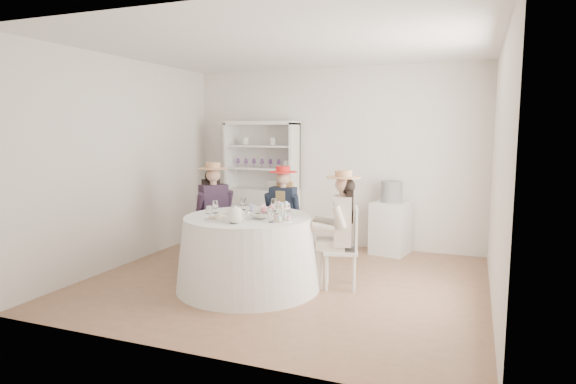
% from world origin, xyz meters
% --- Properties ---
extents(ground, '(4.50, 4.50, 0.00)m').
position_xyz_m(ground, '(0.00, 0.00, 0.00)').
color(ground, brown).
rests_on(ground, ground).
extents(ceiling, '(4.50, 4.50, 0.00)m').
position_xyz_m(ceiling, '(0.00, 0.00, 2.70)').
color(ceiling, white).
rests_on(ceiling, wall_back).
extents(wall_back, '(4.50, 0.00, 4.50)m').
position_xyz_m(wall_back, '(0.00, 2.00, 1.35)').
color(wall_back, white).
rests_on(wall_back, ground).
extents(wall_front, '(4.50, 0.00, 4.50)m').
position_xyz_m(wall_front, '(0.00, -2.00, 1.35)').
color(wall_front, white).
rests_on(wall_front, ground).
extents(wall_left, '(0.00, 4.50, 4.50)m').
position_xyz_m(wall_left, '(-2.25, 0.00, 1.35)').
color(wall_left, white).
rests_on(wall_left, ground).
extents(wall_right, '(0.00, 4.50, 4.50)m').
position_xyz_m(wall_right, '(2.25, 0.00, 1.35)').
color(wall_right, white).
rests_on(wall_right, ground).
extents(tea_table, '(1.62, 1.62, 0.82)m').
position_xyz_m(tea_table, '(-0.31, -0.34, 0.41)').
color(tea_table, white).
rests_on(tea_table, ground).
extents(hutch, '(1.18, 0.57, 1.91)m').
position_xyz_m(hutch, '(-1.07, 1.77, 0.68)').
color(hutch, silver).
rests_on(hutch, ground).
extents(side_table, '(0.57, 0.57, 0.75)m').
position_xyz_m(side_table, '(0.94, 1.75, 0.37)').
color(side_table, silver).
rests_on(side_table, ground).
extents(hatbox, '(0.39, 0.39, 0.30)m').
position_xyz_m(hatbox, '(0.94, 1.75, 0.90)').
color(hatbox, black).
rests_on(hatbox, side_table).
extents(guest_left, '(0.58, 0.55, 1.35)m').
position_xyz_m(guest_left, '(-1.11, 0.31, 0.76)').
color(guest_left, silver).
rests_on(guest_left, ground).
extents(guest_mid, '(0.46, 0.49, 1.30)m').
position_xyz_m(guest_mid, '(-0.31, 0.70, 0.74)').
color(guest_mid, silver).
rests_on(guest_mid, ground).
extents(guest_right, '(0.54, 0.50, 1.33)m').
position_xyz_m(guest_right, '(0.66, 0.02, 0.75)').
color(guest_right, silver).
rests_on(guest_right, ground).
extents(spare_chair, '(0.58, 0.58, 1.05)m').
position_xyz_m(spare_chair, '(-0.46, 1.13, 0.57)').
color(spare_chair, silver).
rests_on(spare_chair, ground).
extents(teacup_a, '(0.11, 0.11, 0.07)m').
position_xyz_m(teacup_a, '(-0.55, -0.19, 0.85)').
color(teacup_a, white).
rests_on(teacup_a, tea_table).
extents(teacup_b, '(0.09, 0.09, 0.07)m').
position_xyz_m(teacup_b, '(-0.40, -0.04, 0.85)').
color(teacup_b, white).
rests_on(teacup_b, tea_table).
extents(teacup_c, '(0.09, 0.09, 0.07)m').
position_xyz_m(teacup_c, '(-0.11, -0.17, 0.85)').
color(teacup_c, white).
rests_on(teacup_c, tea_table).
extents(flower_bowl, '(0.25, 0.25, 0.06)m').
position_xyz_m(flower_bowl, '(-0.11, -0.42, 0.85)').
color(flower_bowl, white).
rests_on(flower_bowl, tea_table).
extents(flower_arrangement, '(0.18, 0.18, 0.07)m').
position_xyz_m(flower_arrangement, '(-0.08, -0.34, 0.90)').
color(flower_arrangement, '#D46A7B').
rests_on(flower_arrangement, tea_table).
extents(table_teapot, '(0.25, 0.18, 0.19)m').
position_xyz_m(table_teapot, '(-0.25, -0.75, 0.90)').
color(table_teapot, white).
rests_on(table_teapot, tea_table).
extents(sandwich_plate, '(0.27, 0.27, 0.06)m').
position_xyz_m(sandwich_plate, '(-0.51, -0.67, 0.83)').
color(sandwich_plate, white).
rests_on(sandwich_plate, tea_table).
extents(cupcake_stand, '(0.22, 0.22, 0.20)m').
position_xyz_m(cupcake_stand, '(0.16, -0.48, 0.89)').
color(cupcake_stand, white).
rests_on(cupcake_stand, tea_table).
extents(stemware_set, '(0.93, 0.93, 0.15)m').
position_xyz_m(stemware_set, '(-0.31, -0.34, 0.89)').
color(stemware_set, white).
rests_on(stemware_set, tea_table).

